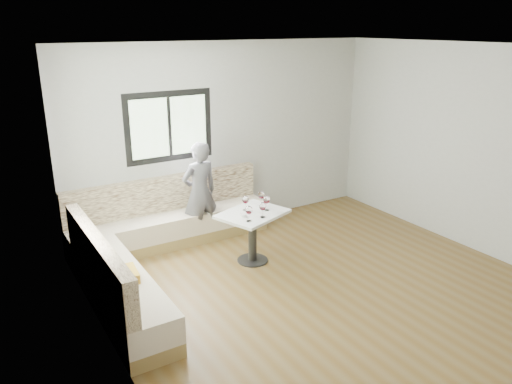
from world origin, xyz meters
TOP-DOWN VIEW (x-y plane):
  - room at (-0.08, 0.08)m, footprint 5.01×5.01m
  - banquette at (-1.59, 1.63)m, footprint 2.90×2.80m
  - table at (-0.36, 1.13)m, footprint 1.01×0.90m
  - person at (-0.65, 2.09)m, footprint 0.57×0.40m
  - olive_ramekin at (-0.53, 1.07)m, footprint 0.09×0.09m
  - wine_glass_a at (-0.55, 0.90)m, footprint 0.09×0.09m
  - wine_glass_b at (-0.33, 0.92)m, footprint 0.09×0.09m
  - wine_glass_c at (-0.16, 1.10)m, footprint 0.09×0.09m
  - wine_glass_d at (-0.39, 1.25)m, footprint 0.09×0.09m
  - wine_glass_e at (-0.12, 1.30)m, footprint 0.09×0.09m

SIDE VIEW (x-z plane):
  - banquette at x=-1.59m, z-range -0.14..0.81m
  - table at x=-0.36m, z-range 0.17..0.87m
  - olive_ramekin at x=-0.53m, z-range 0.69..0.73m
  - person at x=-0.65m, z-range 0.00..1.48m
  - wine_glass_a at x=-0.55m, z-range 0.73..0.94m
  - wine_glass_b at x=-0.33m, z-range 0.73..0.94m
  - wine_glass_c at x=-0.16m, z-range 0.73..0.94m
  - wine_glass_d at x=-0.39m, z-range 0.73..0.94m
  - wine_glass_e at x=-0.12m, z-range 0.73..0.94m
  - room at x=-0.08m, z-range 0.01..2.82m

